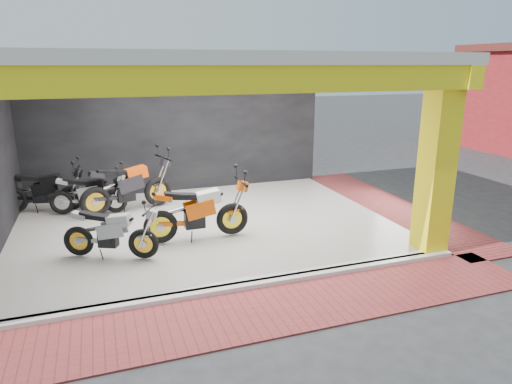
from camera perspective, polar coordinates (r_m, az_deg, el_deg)
ground at (r=8.44m, az=-3.18°, el=-8.92°), size 80.00×80.00×0.00m
showroom_floor at (r=10.22m, az=-6.33°, el=-4.21°), size 8.00×6.00×0.10m
showroom_ceiling at (r=9.62m, az=-6.99°, el=16.10°), size 8.40×6.40×0.20m
back_wall at (r=12.78m, az=-9.76°, el=7.54°), size 8.20×0.20×3.50m
corner_column at (r=9.02m, az=21.67°, el=3.30°), size 0.50×0.50×3.50m
header_beam_front at (r=6.72m, az=-1.17°, el=13.88°), size 8.40×0.30×0.40m
header_beam_right at (r=11.19m, az=14.14°, el=14.15°), size 0.30×6.40×0.40m
floor_kerb at (r=7.54m, az=-0.98°, el=-11.63°), size 8.00×0.20×0.10m
paver_front at (r=6.92m, az=1.13°, el=-14.69°), size 9.00×1.40×0.03m
paver_right at (r=12.16m, az=16.27°, el=-1.67°), size 1.40×7.00×0.03m
moto_hero at (r=9.26m, az=-3.02°, el=-1.46°), size 2.24×0.83×1.37m
moto_row_a at (r=8.39m, az=-14.01°, el=-4.56°), size 2.00×1.43×1.15m
moto_row_b at (r=11.18m, az=-17.30°, el=0.26°), size 1.99×1.13×1.15m
moto_row_c at (r=11.44m, az=-12.26°, el=1.75°), size 2.53×1.53×1.45m
moto_row_d at (r=11.75m, az=-22.14°, el=0.71°), size 2.09×1.09×1.22m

